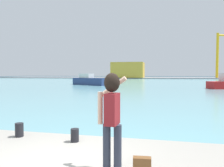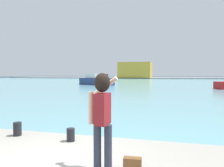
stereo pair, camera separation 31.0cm
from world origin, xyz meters
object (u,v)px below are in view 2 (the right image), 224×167
at_px(harbor_bollard_2, 17,129).
at_px(boat_moored, 96,81).
at_px(person_photographer, 102,111).
at_px(warehouse_left, 136,70).
at_px(harbor_bollard, 71,135).
at_px(handbag, 132,164).

xyz_separation_m(harbor_bollard_2, boat_moored, (-8.82, 32.73, 0.17)).
distance_m(person_photographer, warehouse_left, 88.59).
height_order(person_photographer, harbor_bollard_2, person_photographer).
relative_size(harbor_bollard, boat_moored, 0.04).
relative_size(harbor_bollard, harbor_bollard_2, 0.89).
distance_m(person_photographer, boat_moored, 36.10).
xyz_separation_m(handbag, warehouse_left, (-12.36, 87.70, 3.00)).
bearing_deg(person_photographer, boat_moored, 25.03).
height_order(boat_moored, warehouse_left, warehouse_left).
bearing_deg(boat_moored, handbag, -42.27).
xyz_separation_m(harbor_bollard_2, warehouse_left, (-8.93, 86.36, 2.93)).
bearing_deg(warehouse_left, boat_moored, -89.89).
height_order(handbag, harbor_bollard, harbor_bollard).
bearing_deg(boat_moored, harbor_bollard, -44.36).
relative_size(handbag, harbor_bollard_2, 0.86).
xyz_separation_m(boat_moored, warehouse_left, (-0.10, 53.63, 2.76)).
bearing_deg(harbor_bollard, handbag, -35.12).
bearing_deg(warehouse_left, harbor_bollard_2, -84.10).
bearing_deg(warehouse_left, harbor_bollard, -83.03).
distance_m(handbag, harbor_bollard, 2.18).
bearing_deg(harbor_bollard_2, person_photographer, -25.91).
relative_size(handbag, warehouse_left, 0.02).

